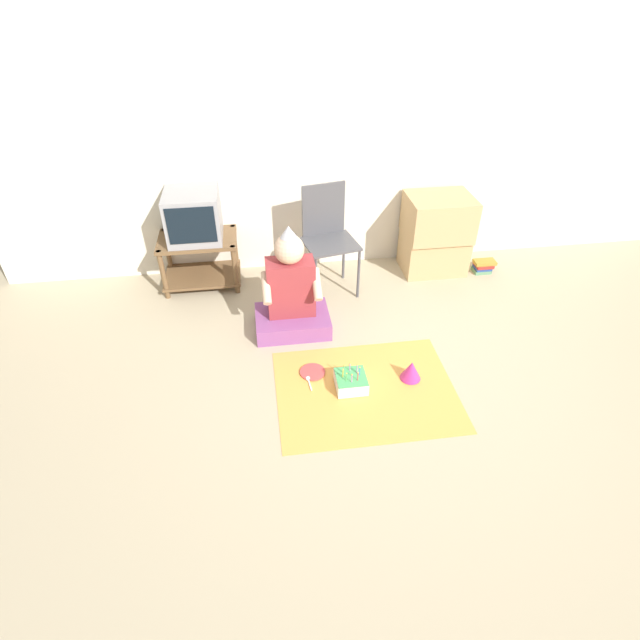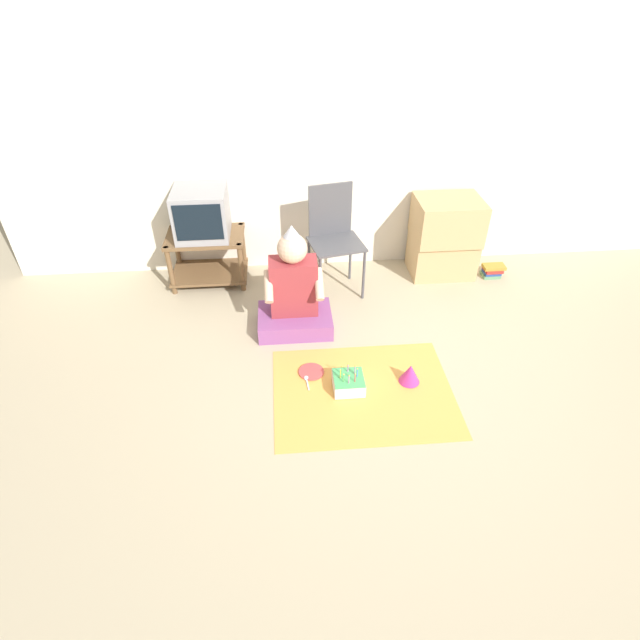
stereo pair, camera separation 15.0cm
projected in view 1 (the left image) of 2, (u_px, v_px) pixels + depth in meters
name	position (u px, v px, depth m)	size (l,w,h in m)	color
ground_plane	(407.00, 400.00, 3.38)	(16.00, 16.00, 0.00)	tan
wall_back	(358.00, 125.00, 4.17)	(6.40, 0.06, 2.55)	silver
tv_stand	(200.00, 257.00, 4.41)	(0.67, 0.45, 0.46)	brown
tv	(193.00, 216.00, 4.17)	(0.44, 0.44, 0.41)	#99999E
folding_chair	(327.00, 232.00, 4.20)	(0.49, 0.46, 0.93)	#4C4C51
cardboard_box_stack	(436.00, 233.00, 4.56)	(0.57, 0.46, 0.72)	tan
book_pile	(483.00, 266.00, 4.70)	(0.20, 0.14, 0.12)	#60936B
person_seated	(291.00, 296.00, 3.86)	(0.58, 0.41, 0.88)	#8C4C8C
party_cloth	(366.00, 390.00, 3.45)	(1.23, 0.96, 0.01)	#EFA84C
birthday_cake	(351.00, 381.00, 3.44)	(0.21, 0.21, 0.17)	white
party_hat_blue	(411.00, 370.00, 3.50)	(0.15, 0.15, 0.15)	#CC338C
paper_plate	(313.00, 372.00, 3.59)	(0.18, 0.18, 0.01)	#D84C4C
plastic_spoon_near	(308.00, 380.00, 3.52)	(0.04, 0.15, 0.01)	white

